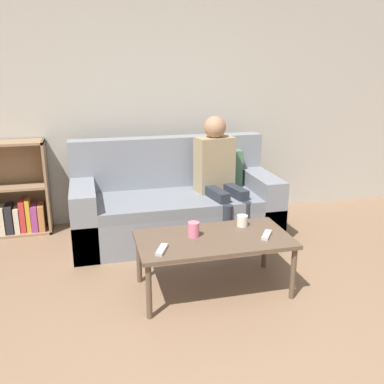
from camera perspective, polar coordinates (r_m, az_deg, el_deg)
name	(u,v)px	position (r m, az deg, el deg)	size (l,w,h in m)	color
wall_back	(158,97)	(4.56, -4.54, 12.52)	(12.00, 0.06, 2.60)	#B7B2A8
couch	(175,206)	(4.16, -2.23, -1.86)	(1.93, 0.85, 0.94)	gray
bookshelf	(8,200)	(4.59, -23.27, -1.04)	(0.74, 0.28, 0.93)	#8E7051
coffee_table	(214,242)	(3.15, 2.90, -6.71)	(1.12, 0.59, 0.43)	brown
person_adult	(218,169)	(4.08, 3.50, 3.14)	(0.43, 0.65, 1.17)	#282D38
cup_near	(242,221)	(3.35, 6.72, -3.82)	(0.08, 0.08, 0.09)	silver
cup_far	(194,229)	(3.13, 0.21, -5.01)	(0.08, 0.08, 0.11)	pink
tv_remote_0	(267,235)	(3.19, 9.93, -5.66)	(0.14, 0.17, 0.02)	#B7B7BC
tv_remote_1	(162,250)	(2.92, -4.05, -7.67)	(0.11, 0.17, 0.02)	#B7B7BC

